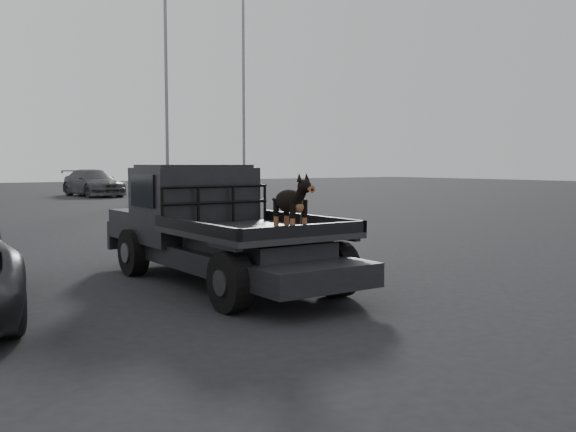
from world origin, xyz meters
TOP-DOWN VIEW (x-y plane):
  - ground at (0.00, 0.00)m, footprint 120.00×120.00m
  - flatbed_ute at (0.21, 1.56)m, footprint 2.00×5.40m
  - ute_cab at (0.21, 2.51)m, footprint 1.72×1.30m
  - headache_rack at (0.21, 1.76)m, footprint 1.80×0.08m
  - dog at (0.16, -0.30)m, footprint 0.32×0.60m
  - distant_car_b at (7.02, 29.17)m, footprint 2.51×5.34m
  - floodlight_mid at (10.42, 26.63)m, footprint 1.08×0.28m
  - floodlight_far at (17.48, 30.15)m, footprint 1.08×0.28m

SIDE VIEW (x-z plane):
  - ground at x=0.00m, z-range 0.00..0.00m
  - flatbed_ute at x=0.21m, z-range 0.00..0.92m
  - distant_car_b at x=7.02m, z-range 0.00..1.51m
  - headache_rack at x=0.21m, z-range 0.92..1.47m
  - dog at x=0.16m, z-range 0.92..1.66m
  - ute_cab at x=0.21m, z-range 0.92..1.80m
  - floodlight_far at x=17.48m, z-range 0.59..13.56m
  - floodlight_mid at x=10.42m, z-range 0.60..14.83m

